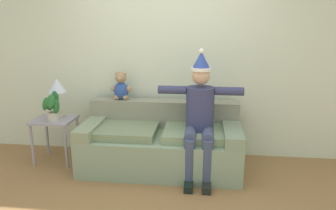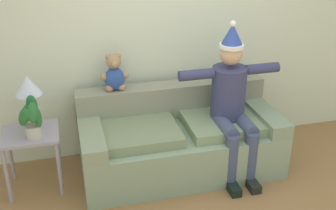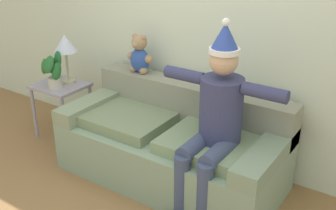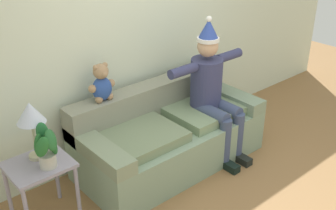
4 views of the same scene
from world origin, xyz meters
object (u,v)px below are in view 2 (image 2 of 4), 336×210
Objects in this scene: side_table at (31,142)px; potted_plant at (31,119)px; couch at (179,139)px; teddy_bear at (114,74)px; table_lamp at (28,88)px; person_seated at (232,100)px.

potted_plant reaches higher than side_table.
potted_plant is (0.05, -0.11, 0.29)m from side_table.
couch is 1.46m from potted_plant.
couch is at bearing 4.28° from potted_plant.
couch is 5.09× the size of potted_plant.
teddy_bear reaches higher than potted_plant.
table_lamp is 1.33× the size of potted_plant.
person_seated is 1.18m from teddy_bear.
side_table is at bearing 113.18° from potted_plant.
couch is 3.31× the size of side_table.
side_table is at bearing 179.83° from couch.
couch is at bearing 161.62° from person_seated.
person_seated is 2.57× the size of side_table.
side_table is 1.15× the size of table_lamp.
couch is at bearing -3.93° from table_lamp.
person_seated is 4.03× the size of teddy_bear.
person_seated is at bearing -4.92° from side_table.
couch is 0.93m from teddy_bear.
person_seated is 1.91m from table_lamp.
potted_plant is (-0.80, -0.40, -0.20)m from teddy_bear.
potted_plant is at bearing -66.82° from side_table.
table_lamp is at bearing 92.32° from potted_plant.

